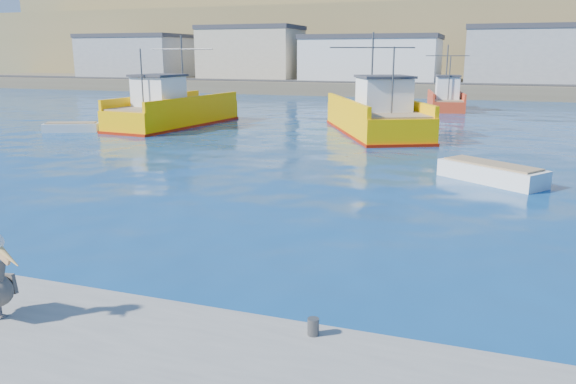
{
  "coord_description": "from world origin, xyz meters",
  "views": [
    {
      "loc": [
        5.48,
        -11.74,
        5.15
      ],
      "look_at": [
        0.11,
        3.51,
        1.17
      ],
      "focal_mm": 35.0,
      "sensor_mm": 36.0,
      "label": 1
    }
  ],
  "objects_px": {
    "trawler_yellow_a": "(172,111)",
    "skiff_left": "(72,128)",
    "trawler_yellow_b": "(376,117)",
    "skiff_mid": "(491,174)",
    "boat_orange": "(446,99)"
  },
  "relations": [
    {
      "from": "trawler_yellow_b",
      "to": "boat_orange",
      "type": "height_order",
      "value": "trawler_yellow_b"
    },
    {
      "from": "skiff_left",
      "to": "skiff_mid",
      "type": "height_order",
      "value": "skiff_mid"
    },
    {
      "from": "trawler_yellow_b",
      "to": "skiff_mid",
      "type": "distance_m",
      "value": 14.83
    },
    {
      "from": "trawler_yellow_a",
      "to": "boat_orange",
      "type": "relative_size",
      "value": 1.51
    },
    {
      "from": "skiff_left",
      "to": "skiff_mid",
      "type": "distance_m",
      "value": 27.84
    },
    {
      "from": "trawler_yellow_a",
      "to": "trawler_yellow_b",
      "type": "height_order",
      "value": "trawler_yellow_b"
    },
    {
      "from": "trawler_yellow_b",
      "to": "skiff_left",
      "type": "height_order",
      "value": "trawler_yellow_b"
    },
    {
      "from": "trawler_yellow_a",
      "to": "skiff_left",
      "type": "relative_size",
      "value": 3.21
    },
    {
      "from": "trawler_yellow_a",
      "to": "skiff_left",
      "type": "bearing_deg",
      "value": -133.87
    },
    {
      "from": "trawler_yellow_a",
      "to": "skiff_mid",
      "type": "distance_m",
      "value": 25.13
    },
    {
      "from": "trawler_yellow_a",
      "to": "skiff_left",
      "type": "height_order",
      "value": "trawler_yellow_a"
    },
    {
      "from": "trawler_yellow_b",
      "to": "skiff_left",
      "type": "distance_m",
      "value": 20.66
    },
    {
      "from": "trawler_yellow_a",
      "to": "skiff_left",
      "type": "distance_m",
      "value": 7.09
    },
    {
      "from": "trawler_yellow_b",
      "to": "skiff_left",
      "type": "xyz_separation_m",
      "value": [
        -19.73,
        -6.05,
        -0.85
      ]
    },
    {
      "from": "trawler_yellow_a",
      "to": "skiff_mid",
      "type": "xyz_separation_m",
      "value": [
        22.1,
        -11.93,
        -0.76
      ]
    }
  ]
}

